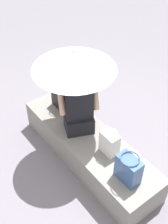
{
  "coord_description": "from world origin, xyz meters",
  "views": [
    {
      "loc": [
        1.95,
        -1.56,
        3.1
      ],
      "look_at": [
        -0.1,
        -0.0,
        0.75
      ],
      "focal_mm": 48.28,
      "sensor_mm": 36.0,
      "label": 1
    }
  ],
  "objects": [
    {
      "name": "ground_plane",
      "position": [
        0.0,
        0.0,
        0.0
      ],
      "size": [
        14.0,
        14.0,
        0.0
      ],
      "primitive_type": "plane",
      "color": "slate"
    },
    {
      "name": "parasol",
      "position": [
        -0.27,
        -0.01,
        1.37
      ],
      "size": [
        0.92,
        0.92,
        1.1
      ],
      "color": "#B7B7BC",
      "rests_on": "stone_bench"
    },
    {
      "name": "person_seated",
      "position": [
        -0.2,
        -0.01,
        0.79
      ],
      "size": [
        0.4,
        0.51,
        0.9
      ],
      "color": "black",
      "rests_on": "stone_bench"
    },
    {
      "name": "tote_bag_canvas",
      "position": [
        0.31,
        0.05,
        0.55
      ],
      "size": [
        0.22,
        0.16,
        0.31
      ],
      "color": "silver",
      "rests_on": "stone_bench"
    },
    {
      "name": "shoulder_bag_spare",
      "position": [
        -0.67,
        0.06,
        0.54
      ],
      "size": [
        0.29,
        0.21,
        0.29
      ],
      "color": "black",
      "rests_on": "stone_bench"
    },
    {
      "name": "stone_bench",
      "position": [
        0.0,
        0.0,
        0.2
      ],
      "size": [
        2.06,
        0.61,
        0.4
      ],
      "primitive_type": "cube",
      "color": "gray",
      "rests_on": "ground"
    },
    {
      "name": "handbag_black",
      "position": [
        0.71,
        -0.05,
        0.57
      ],
      "size": [
        0.27,
        0.2,
        0.34
      ],
      "color": "#335184",
      "rests_on": "stone_bench"
    }
  ]
}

